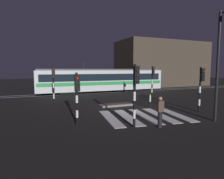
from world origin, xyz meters
TOP-DOWN VIEW (x-y plane):
  - ground_plane at (0.00, 0.00)m, footprint 120.00×120.00m
  - rail_near at (0.00, 10.82)m, footprint 80.00×0.12m
  - rail_far at (0.00, 12.26)m, footprint 80.00×0.12m
  - crosswalk_zebra at (-0.00, -2.62)m, footprint 6.02×5.29m
  - traffic_island at (-0.23, 1.61)m, footprint 2.83×1.06m
  - traffic_light_corner_near_right at (4.53, -3.17)m, footprint 0.36×0.42m
  - traffic_light_corner_near_left at (-4.69, -3.04)m, footprint 0.36×0.42m
  - traffic_light_kerb_mid_left at (-1.90, -4.73)m, footprint 0.36×0.42m
  - traffic_light_corner_far_right at (5.89, 4.99)m, footprint 0.36×0.42m
  - traffic_light_corner_far_left at (-5.11, 4.63)m, footprint 0.36×0.42m
  - street_lamp_near_kerb at (3.34, -5.70)m, footprint 0.44×1.21m
  - tram at (2.20, 11.53)m, footprint 17.84×2.58m
  - pedestrian_waiting_at_kerb at (-0.61, -5.21)m, footprint 0.36×0.24m
  - bollard_island_edge at (2.09, -0.24)m, footprint 0.12×0.12m
  - building_backdrop at (17.14, 18.18)m, footprint 17.35×8.00m

SIDE VIEW (x-z plane):
  - ground_plane at x=0.00m, z-range 0.00..0.00m
  - crosswalk_zebra at x=0.00m, z-range 0.00..0.02m
  - rail_near at x=0.00m, z-range 0.00..0.03m
  - rail_far at x=0.00m, z-range 0.00..0.03m
  - traffic_island at x=-0.23m, z-range 0.00..0.18m
  - bollard_island_edge at x=2.09m, z-range 0.00..1.11m
  - pedestrian_waiting_at_kerb at x=-0.61m, z-range 0.02..1.73m
  - tram at x=2.20m, z-range -0.32..3.83m
  - traffic_light_corner_near_left at x=-4.69m, z-range 0.48..3.48m
  - traffic_light_corner_near_right at x=4.53m, z-range 0.54..3.91m
  - traffic_light_corner_far_left at x=-5.11m, z-range 0.55..3.99m
  - traffic_light_kerb_mid_left at x=-1.90m, z-range 0.55..4.03m
  - traffic_light_corner_far_right at x=5.89m, z-range 0.57..4.12m
  - street_lamp_near_kerb at x=3.34m, z-range 0.93..7.54m
  - building_backdrop at x=17.14m, z-range 0.00..8.48m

